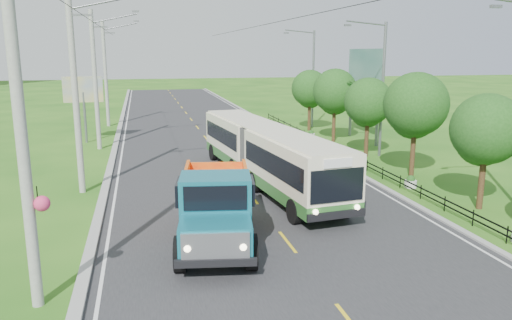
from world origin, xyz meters
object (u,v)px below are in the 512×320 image
object	(u,v)px
tree_fourth	(368,104)
dump_truck	(216,202)
pole_far	(106,73)
tree_fifth	(335,93)
streetlight_mid	(381,85)
tree_second	(485,133)
planter_mid	(350,153)
tree_back	(310,90)
tree_third	(415,108)
billboard_right	(365,74)
planter_far	(311,135)
bus	(266,150)
streetlight_far	(312,75)
pole_nearest	(24,134)
pole_near	(76,93)
pole_mid	(96,80)
planter_near	(411,182)
billboard_left	(83,94)

from	to	relation	value
tree_fourth	dump_truck	size ratio (longest dim) A/B	0.75
pole_far	tree_fifth	size ratio (longest dim) A/B	1.72
dump_truck	streetlight_mid	bearing A→B (deg)	54.46
tree_second	planter_mid	world-z (taller)	tree_second
tree_back	streetlight_mid	bearing A→B (deg)	-86.30
tree_back	planter_mid	world-z (taller)	tree_back
tree_third	billboard_right	world-z (taller)	billboard_right
tree_fourth	tree_fifth	bearing A→B (deg)	90.00
planter_far	bus	xyz separation A→B (m)	(-7.31, -13.44, 1.57)
tree_fifth	streetlight_far	world-z (taller)	streetlight_far
pole_nearest	pole_far	xyz separation A→B (m)	(-0.02, 36.00, 0.16)
tree_third	streetlight_mid	size ratio (longest dim) A/B	0.66
streetlight_far	planter_far	distance (m)	7.84
pole_near	planter_far	bearing A→B (deg)	37.63
tree_fifth	tree_third	bearing A→B (deg)	-90.00
pole_mid	planter_near	world-z (taller)	pole_mid
pole_nearest	tree_back	bearing A→B (deg)	58.16
pole_mid	billboard_left	size ratio (longest dim) A/B	1.92
pole_mid	tree_third	distance (m)	22.25
pole_nearest	streetlight_mid	xyz separation A→B (m)	(18.88, 17.00, -0.03)
pole_nearest	planter_near	bearing A→B (deg)	28.12
tree_fourth	billboard_right	distance (m)	6.59
billboard_left	billboard_right	bearing A→B (deg)	-10.40
dump_truck	planter_far	bearing A→B (deg)	71.38
billboard_right	streetlight_far	bearing A→B (deg)	101.71
planter_mid	pole_nearest	bearing A→B (deg)	-134.73
tree_third	planter_near	distance (m)	4.46
streetlight_mid	billboard_left	world-z (taller)	streetlight_mid
pole_near	tree_fifth	xyz separation A→B (m)	(18.12, 11.14, -1.24)
planter_mid	tree_back	bearing A→B (deg)	84.09
pole_nearest	tree_fifth	distance (m)	29.40
tree_fifth	billboard_left	bearing A→B (deg)	168.72
tree_second	billboard_right	distance (m)	18.12
pole_nearest	dump_truck	world-z (taller)	pole_nearest
pole_near	pole_far	xyz separation A→B (m)	(0.00, 24.00, 0.00)
pole_far	pole_near	bearing A→B (deg)	-90.00
tree_fifth	billboard_left	world-z (taller)	tree_fifth
tree_fifth	billboard_right	world-z (taller)	billboard_right
tree_back	planter_far	distance (m)	5.48
bus	tree_fifth	bearing A→B (deg)	46.99
pole_mid	streetlight_far	xyz separation A→B (m)	(18.90, 7.00, -0.19)
pole_near	planter_near	size ratio (longest dim) A/B	14.93
pole_nearest	planter_near	distance (m)	19.65
planter_near	streetlight_far	bearing A→B (deg)	84.70
billboard_left	pole_far	bearing A→B (deg)	82.17
tree_back	billboard_right	size ratio (longest dim) A/B	0.75
tree_fifth	tree_second	bearing A→B (deg)	-90.00
pole_near	planter_mid	xyz separation A→B (m)	(16.86, 5.00, -4.81)
pole_far	planter_mid	size ratio (longest dim) A/B	14.93
tree_fifth	billboard_right	size ratio (longest dim) A/B	0.79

